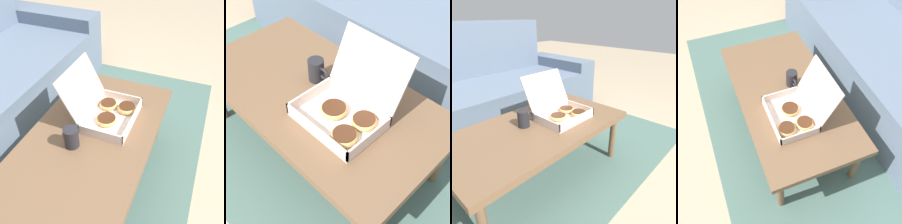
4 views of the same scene
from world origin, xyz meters
The scene contains 6 objects.
ground_plane centered at (0.00, 0.00, 0.00)m, with size 12.00×12.00×0.00m, color tan.
area_rug centered at (0.00, 0.30, 0.01)m, with size 2.68×1.98×0.01m, color #4C6B60.
couch centered at (0.00, 0.86, 0.31)m, with size 2.56×0.90×0.97m.
coffee_table centered at (0.00, -0.13, 0.35)m, with size 1.17×0.61×0.39m.
pastry_box centered at (0.21, -0.15, 0.44)m, with size 0.34×0.35×0.28m.
coffee_mug centered at (-0.05, -0.07, 0.44)m, with size 0.11×0.07×0.10m.
Camera 3 is at (-0.77, -1.08, 1.03)m, focal length 35.00 mm.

